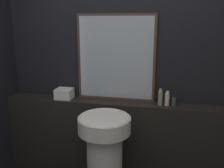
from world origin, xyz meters
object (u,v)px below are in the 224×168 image
at_px(towel_stack, 64,94).
at_px(conditioner_bottle, 167,99).
at_px(mirror, 116,58).
at_px(pedestal_sink, 105,157).
at_px(shampoo_bottle, 160,98).
at_px(lotion_bottle, 174,101).

bearing_deg(towel_stack, conditioner_bottle, 0.00).
bearing_deg(mirror, pedestal_sink, -89.71).
bearing_deg(shampoo_bottle, conditioner_bottle, 0.00).
distance_m(shampoo_bottle, lotion_bottle, 0.13).
xyz_separation_m(pedestal_sink, mirror, (-0.00, 0.49, 0.81)).
bearing_deg(conditioner_bottle, lotion_bottle, 0.00).
distance_m(mirror, shampoo_bottle, 0.58).
relative_size(pedestal_sink, mirror, 1.04).
distance_m(pedestal_sink, conditioner_bottle, 0.79).
bearing_deg(conditioner_bottle, mirror, 170.76).
xyz_separation_m(pedestal_sink, conditioner_bottle, (0.51, 0.41, 0.45)).
distance_m(conditioner_bottle, lotion_bottle, 0.07).
bearing_deg(towel_stack, mirror, 9.02).
xyz_separation_m(shampoo_bottle, lotion_bottle, (0.13, 0.00, -0.02)).
xyz_separation_m(mirror, conditioner_bottle, (0.52, -0.08, -0.36)).
relative_size(pedestal_sink, lotion_bottle, 8.29).
relative_size(pedestal_sink, towel_stack, 5.31).
xyz_separation_m(mirror, shampoo_bottle, (0.45, -0.08, -0.35)).
bearing_deg(conditioner_bottle, towel_stack, -180.00).
distance_m(pedestal_sink, shampoo_bottle, 0.76).
bearing_deg(mirror, towel_stack, -170.98).
bearing_deg(lotion_bottle, conditioner_bottle, -180.00).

